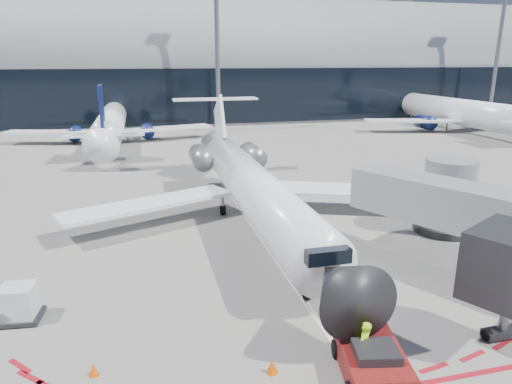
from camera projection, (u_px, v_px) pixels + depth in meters
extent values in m
plane|color=slate|center=(274.00, 257.00, 26.12)|extent=(260.00, 260.00, 0.00)
cube|color=silver|center=(265.00, 244.00, 27.98)|extent=(0.25, 40.00, 0.01)
cube|color=gray|center=(177.00, 92.00, 85.25)|extent=(150.00, 24.00, 10.00)
cylinder|color=gray|center=(176.00, 64.00, 83.85)|extent=(150.00, 24.00, 24.00)
cube|color=black|center=(183.00, 97.00, 74.03)|extent=(150.00, 0.20, 9.00)
cube|color=gray|center=(471.00, 209.00, 23.03)|extent=(8.22, 12.61, 2.30)
cube|color=black|center=(505.00, 262.00, 16.97)|extent=(3.86, 3.44, 2.60)
cylinder|color=slate|center=(505.00, 311.00, 18.20)|extent=(0.36, 0.36, 2.40)
cube|color=black|center=(502.00, 333.00, 18.48)|extent=(1.60, 0.60, 0.30)
cylinder|color=gray|center=(448.00, 196.00, 29.42)|extent=(3.20, 3.20, 4.80)
cylinder|color=black|center=(444.00, 227.00, 30.03)|extent=(4.00, 4.00, 0.50)
cylinder|color=slate|center=(217.00, 48.00, 68.49)|extent=(0.70, 0.70, 25.00)
cylinder|color=slate|center=(498.00, 50.00, 80.21)|extent=(0.70, 0.70, 25.00)
cylinder|color=white|center=(254.00, 189.00, 30.23)|extent=(2.99, 24.39, 2.99)
cone|color=black|center=(340.00, 284.00, 17.43)|extent=(2.99, 3.10, 2.99)
cone|color=white|center=(218.00, 150.00, 43.45)|extent=(2.99, 3.99, 2.99)
cube|color=black|center=(323.00, 251.00, 18.91)|extent=(1.88, 1.55, 0.61)
cube|color=white|center=(149.00, 204.00, 30.45)|extent=(11.88, 7.04, 0.34)
cube|color=white|center=(339.00, 190.00, 33.67)|extent=(11.88, 7.04, 0.34)
cube|color=white|center=(220.00, 123.00, 41.67)|extent=(0.28, 5.20, 5.29)
cube|color=white|center=(215.00, 99.00, 43.28)|extent=(7.98, 1.77, 0.18)
cylinder|color=slate|center=(201.00, 157.00, 38.71)|extent=(1.66, 3.77, 1.66)
cylinder|color=slate|center=(253.00, 155.00, 39.77)|extent=(1.66, 3.77, 1.66)
cylinder|color=black|center=(306.00, 294.00, 21.38)|extent=(0.24, 0.62, 0.62)
cylinder|color=black|center=(223.00, 210.00, 33.05)|extent=(0.33, 0.71, 0.71)
cylinder|color=black|center=(267.00, 207.00, 33.83)|extent=(0.33, 0.71, 0.71)
cylinder|color=slate|center=(307.00, 288.00, 21.29)|extent=(0.20, 0.20, 1.22)
cube|color=#62160E|center=(372.00, 362.00, 16.12)|extent=(2.74, 3.72, 0.95)
cube|color=black|center=(376.00, 352.00, 15.64)|extent=(1.70, 1.53, 0.37)
cylinder|color=slate|center=(355.00, 330.00, 18.40)|extent=(0.66, 2.70, 0.11)
cylinder|color=black|center=(337.00, 349.00, 17.26)|extent=(0.42, 0.72, 0.67)
cylinder|color=black|center=(389.00, 347.00, 17.34)|extent=(0.42, 0.72, 0.67)
imported|color=#B0FA1A|center=(364.00, 347.00, 16.32)|extent=(0.85, 0.81, 1.96)
cube|color=black|center=(21.00, 317.00, 19.73)|extent=(1.85, 1.62, 0.19)
cube|color=silver|center=(19.00, 301.00, 19.52)|extent=(1.49, 1.42, 1.37)
cylinder|color=black|center=(0.00, 327.00, 19.13)|extent=(0.10, 0.18, 0.17)
cylinder|color=black|center=(34.00, 324.00, 19.31)|extent=(0.10, 0.18, 0.17)
cylinder|color=black|center=(9.00, 313.00, 20.19)|extent=(0.10, 0.18, 0.17)
cylinder|color=black|center=(42.00, 310.00, 20.37)|extent=(0.10, 0.18, 0.17)
cone|color=#F45805|center=(93.00, 369.00, 16.25)|extent=(0.35, 0.35, 0.49)
cone|color=#F45805|center=(272.00, 366.00, 16.35)|extent=(0.40, 0.40, 0.55)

